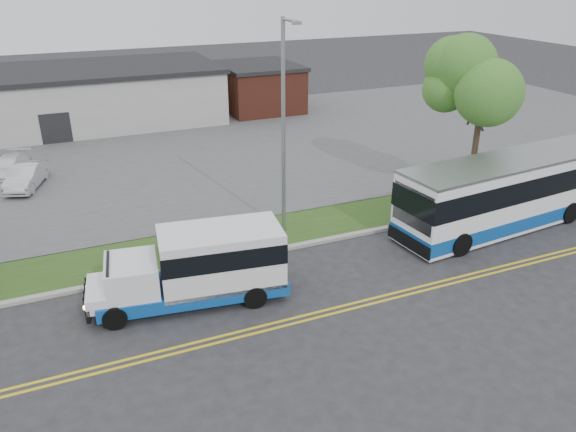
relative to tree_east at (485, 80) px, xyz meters
name	(u,v)px	position (x,y,z in m)	size (l,w,h in m)	color
ground	(243,272)	(-14.00, -3.00, -6.20)	(140.00, 140.00, 0.00)	#28282B
lane_line_north	(279,322)	(-14.00, -6.85, -6.20)	(70.00, 0.12, 0.01)	gold
lane_line_south	(282,326)	(-14.00, -7.15, -6.20)	(70.00, 0.12, 0.01)	gold
curb	(234,258)	(-14.00, -1.90, -6.13)	(80.00, 0.30, 0.15)	#9E9B93
verge	(222,241)	(-14.00, -0.10, -6.15)	(80.00, 3.30, 0.10)	#2E4517
parking_lot	(159,153)	(-14.00, 14.00, -6.15)	(80.00, 25.00, 0.10)	#4C4C4F
commercial_building	(50,99)	(-20.00, 24.00, -4.02)	(25.40, 10.40, 4.35)	#9E9E99
brick_wing	(259,87)	(-3.50, 23.00, -4.24)	(6.30, 7.30, 3.90)	brown
tree_east	(485,80)	(0.00, 0.00, 0.00)	(5.20, 5.20, 8.33)	#392A1F
streetlight_near	(284,123)	(-11.00, -0.27, -0.97)	(0.35, 1.53, 9.50)	gray
shuttle_bus	(202,264)	(-15.98, -4.32, -4.73)	(7.44, 3.25, 2.76)	#0E479A
transit_bus	(511,191)	(-0.80, -3.65, -4.51)	(12.32, 3.88, 3.36)	white
parked_car_a	(26,176)	(-21.98, 10.59, -5.45)	(1.39, 3.98, 1.31)	silver
parked_car_b	(9,167)	(-22.90, 12.92, -5.52)	(1.64, 4.04, 1.17)	white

